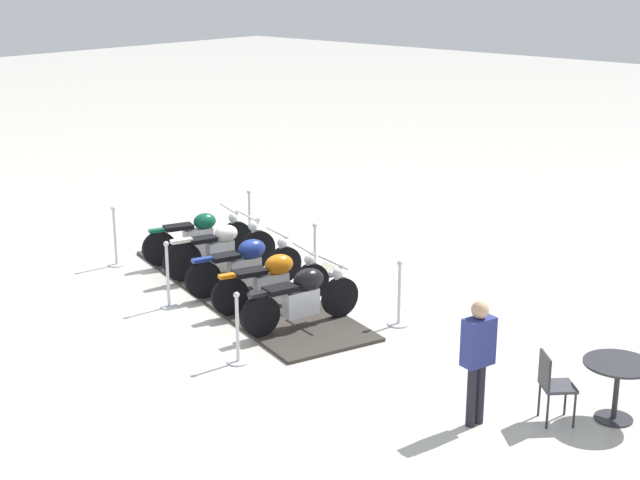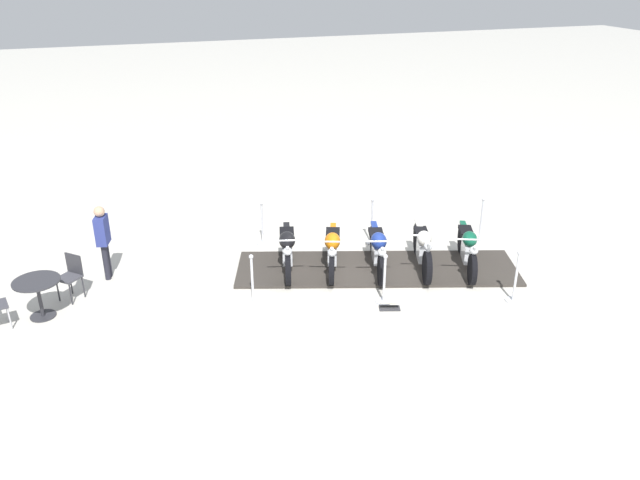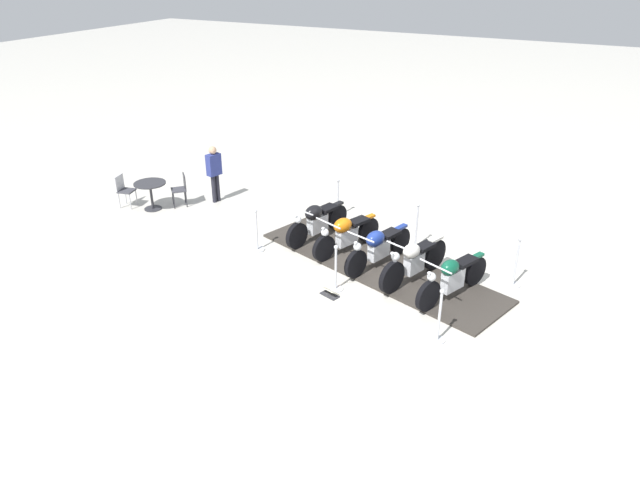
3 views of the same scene
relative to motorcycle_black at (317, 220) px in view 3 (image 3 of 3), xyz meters
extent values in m
plane|color=beige|center=(-1.88, 0.55, -0.54)|extent=(80.00, 80.00, 0.00)
cube|color=#38332D|center=(-1.88, 0.55, -0.51)|extent=(6.35, 3.45, 0.05)
cylinder|color=black|center=(0.18, 0.68, -0.16)|extent=(0.28, 0.66, 0.65)
cylinder|color=black|center=(-0.20, -0.75, -0.16)|extent=(0.28, 0.66, 0.65)
cube|color=silver|center=(-0.01, -0.04, -0.10)|extent=(0.35, 0.61, 0.41)
ellipsoid|color=black|center=(0.03, 0.10, 0.25)|extent=(0.47, 0.58, 0.35)
cube|color=black|center=(-0.10, -0.40, 0.20)|extent=(0.43, 0.56, 0.08)
cube|color=black|center=(-0.20, -0.75, 0.19)|extent=(0.22, 0.38, 0.06)
cylinder|color=silver|center=(0.16, 0.61, 0.11)|extent=(0.14, 0.28, 0.56)
cylinder|color=silver|center=(0.14, 0.54, 0.45)|extent=(0.78, 0.23, 0.04)
sphere|color=silver|center=(0.17, 0.64, 0.25)|extent=(0.18, 0.18, 0.18)
cylinder|color=black|center=(-0.69, 0.95, -0.17)|extent=(0.32, 0.63, 0.63)
cylinder|color=black|center=(-1.20, -0.43, -0.17)|extent=(0.32, 0.63, 0.63)
cube|color=silver|center=(-0.94, 0.26, -0.12)|extent=(0.38, 0.60, 0.39)
ellipsoid|color=#D16B0F|center=(-0.89, 0.39, 0.22)|extent=(0.49, 0.58, 0.34)
cube|color=black|center=(-1.08, -0.10, 0.17)|extent=(0.47, 0.60, 0.08)
cube|color=#D16B0F|center=(-1.20, -0.43, 0.17)|extent=(0.24, 0.37, 0.06)
cylinder|color=silver|center=(-0.71, 0.89, 0.09)|extent=(0.16, 0.27, 0.54)
cylinder|color=silver|center=(-0.73, 0.83, 0.42)|extent=(0.76, 0.31, 0.04)
sphere|color=silver|center=(-0.70, 0.92, 0.22)|extent=(0.18, 0.18, 0.18)
cylinder|color=black|center=(-1.65, 1.31, -0.16)|extent=(0.29, 0.65, 0.64)
cylinder|color=black|center=(-2.11, -0.20, -0.16)|extent=(0.29, 0.65, 0.64)
cube|color=silver|center=(-1.88, 0.55, -0.12)|extent=(0.36, 0.61, 0.39)
ellipsoid|color=navy|center=(-1.84, 0.69, 0.22)|extent=(0.48, 0.58, 0.34)
cube|color=black|center=(-1.99, 0.19, 0.17)|extent=(0.44, 0.57, 0.08)
cube|color=navy|center=(-2.11, -0.20, 0.19)|extent=(0.23, 0.38, 0.06)
cylinder|color=silver|center=(-1.67, 1.24, 0.11)|extent=(0.14, 0.28, 0.55)
cylinder|color=silver|center=(-1.69, 1.18, 0.44)|extent=(0.73, 0.25, 0.04)
sphere|color=silver|center=(-1.66, 1.27, 0.24)|extent=(0.18, 0.18, 0.18)
cylinder|color=black|center=(-2.58, 1.55, -0.13)|extent=(0.33, 0.71, 0.71)
cylinder|color=black|center=(-3.05, 0.15, -0.13)|extent=(0.33, 0.71, 0.71)
cube|color=silver|center=(-2.82, 0.85, -0.08)|extent=(0.35, 0.53, 0.42)
ellipsoid|color=silver|center=(-2.78, 0.97, 0.26)|extent=(0.44, 0.51, 0.31)
cube|color=black|center=(-2.93, 0.53, 0.22)|extent=(0.42, 0.55, 0.08)
cube|color=silver|center=(-3.05, 0.15, 0.25)|extent=(0.25, 0.41, 0.06)
cylinder|color=silver|center=(-2.61, 1.46, 0.17)|extent=(0.17, 0.33, 0.60)
cylinder|color=silver|center=(-2.64, 1.38, 0.53)|extent=(0.63, 0.24, 0.04)
sphere|color=silver|center=(-2.60, 1.47, 0.33)|extent=(0.18, 0.18, 0.18)
cylinder|color=black|center=(-3.46, 1.86, -0.16)|extent=(0.34, 0.64, 0.65)
cylinder|color=black|center=(-4.04, 0.43, -0.16)|extent=(0.34, 0.64, 0.65)
cube|color=silver|center=(-3.75, 1.14, -0.09)|extent=(0.38, 0.59, 0.43)
ellipsoid|color=#0F5138|center=(-3.70, 1.27, 0.25)|extent=(0.45, 0.52, 0.31)
cube|color=black|center=(-3.89, 0.79, 0.21)|extent=(0.46, 0.60, 0.08)
cube|color=#0F5138|center=(-4.04, 0.43, 0.19)|extent=(0.25, 0.38, 0.06)
cylinder|color=silver|center=(-3.49, 1.79, 0.12)|extent=(0.17, 0.30, 0.56)
cylinder|color=silver|center=(-3.52, 1.72, 0.45)|extent=(0.74, 0.32, 0.04)
sphere|color=silver|center=(-3.48, 1.81, 0.25)|extent=(0.18, 0.18, 0.18)
cylinder|color=silver|center=(-1.45, 1.90, -0.53)|extent=(0.33, 0.33, 0.03)
cylinder|color=silver|center=(-1.45, 1.90, -0.04)|extent=(0.05, 0.05, 0.95)
sphere|color=silver|center=(-1.45, 1.90, 0.47)|extent=(0.09, 0.09, 0.09)
cylinder|color=silver|center=(-4.79, -0.01, -0.53)|extent=(0.33, 0.33, 0.03)
cylinder|color=silver|center=(-4.79, -0.01, 0.01)|extent=(0.05, 0.05, 1.05)
sphere|color=silver|center=(-4.79, -0.01, 0.57)|extent=(0.09, 0.09, 0.09)
cylinder|color=silver|center=(0.18, -1.58, -0.53)|extent=(0.32, 0.32, 0.03)
cylinder|color=silver|center=(0.18, -1.58, -0.03)|extent=(0.05, 0.05, 0.97)
sphere|color=silver|center=(0.18, -1.58, 0.49)|extent=(0.09, 0.09, 0.09)
cylinder|color=silver|center=(-3.94, 2.69, -0.53)|extent=(0.31, 0.31, 0.03)
cylinder|color=silver|center=(-3.94, 2.69, -0.01)|extent=(0.05, 0.05, 1.01)
sphere|color=silver|center=(-3.94, 2.69, 0.53)|extent=(0.09, 0.09, 0.09)
cylinder|color=silver|center=(1.03, 1.12, -0.53)|extent=(0.35, 0.35, 0.03)
cylinder|color=silver|center=(1.03, 1.12, -0.03)|extent=(0.05, 0.05, 0.96)
sphere|color=silver|center=(1.03, 1.12, 0.48)|extent=(0.09, 0.09, 0.09)
cylinder|color=silver|center=(-2.31, -0.80, -0.53)|extent=(0.29, 0.29, 0.03)
cylinder|color=silver|center=(-2.31, -0.80, 0.01)|extent=(0.05, 0.05, 1.04)
sphere|color=silver|center=(-2.31, -0.80, 0.56)|extent=(0.09, 0.09, 0.09)
cube|color=#333338|center=(-1.46, 2.20, -0.53)|extent=(0.45, 0.31, 0.02)
cube|color=beige|center=(-1.46, 2.20, -0.42)|extent=(0.42, 0.31, 0.14)
cylinder|color=#2D2D33|center=(4.98, 0.36, -0.53)|extent=(0.48, 0.48, 0.02)
cylinder|color=#2D2D33|center=(4.98, 0.36, -0.15)|extent=(0.07, 0.07, 0.72)
cylinder|color=#2D2D33|center=(4.98, 0.36, 0.22)|extent=(0.87, 0.87, 0.03)
cylinder|color=#B7B7BC|center=(5.59, 0.34, -0.31)|extent=(0.03, 0.03, 0.45)
cylinder|color=#B7B7BC|center=(5.51, 0.67, -0.31)|extent=(0.03, 0.03, 0.45)
cylinder|color=#B7B7BC|center=(5.92, 0.42, -0.31)|extent=(0.03, 0.03, 0.45)
cylinder|color=#B7B7BC|center=(5.84, 0.75, -0.31)|extent=(0.03, 0.03, 0.45)
cube|color=#3F3F47|center=(5.71, 0.54, -0.07)|extent=(0.48, 0.48, 0.04)
cube|color=#B7B7BC|center=(5.89, 0.59, 0.16)|extent=(0.12, 0.40, 0.41)
cylinder|color=#2D2D33|center=(4.46, 0.06, -0.31)|extent=(0.03, 0.03, 0.46)
cylinder|color=#2D2D33|center=(4.70, -0.17, -0.31)|extent=(0.03, 0.03, 0.46)
cylinder|color=#2D2D33|center=(4.22, -0.18, -0.31)|extent=(0.03, 0.03, 0.46)
cylinder|color=#2D2D33|center=(4.47, -0.42, -0.31)|extent=(0.03, 0.03, 0.46)
cube|color=#3F3F47|center=(4.46, -0.18, -0.06)|extent=(0.57, 0.57, 0.04)
cube|color=#2D2D33|center=(4.33, -0.31, 0.17)|extent=(0.31, 0.30, 0.42)
cylinder|color=#23232D|center=(3.72, -0.98, -0.14)|extent=(0.12, 0.12, 0.81)
cylinder|color=#23232D|center=(3.75, -0.84, -0.14)|extent=(0.12, 0.12, 0.81)
cube|color=navy|center=(3.74, -0.91, 0.57)|extent=(0.31, 0.44, 0.61)
sphere|color=tan|center=(3.74, -0.91, 0.99)|extent=(0.22, 0.22, 0.22)
camera|label=1|loc=(9.27, -10.07, 5.03)|focal=52.57mm
camera|label=2|loc=(3.23, 12.03, 5.87)|focal=35.76mm
camera|label=3|loc=(-6.12, 11.63, 5.98)|focal=32.98mm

